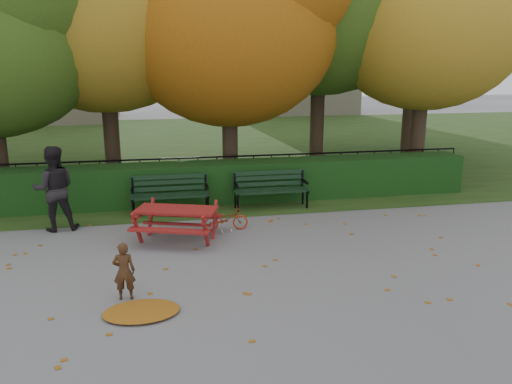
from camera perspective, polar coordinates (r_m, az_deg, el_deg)
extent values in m
plane|color=slate|center=(8.58, 0.03, -8.84)|extent=(90.00, 90.00, 0.00)
plane|color=#1A3411|center=(22.05, -7.27, 5.41)|extent=(90.00, 90.00, 0.00)
cube|color=#BEB095|center=(37.08, 3.72, 18.35)|extent=(9.00, 6.00, 12.00)
cube|color=black|center=(12.66, -4.03, 1.16)|extent=(13.00, 0.90, 1.00)
cube|color=black|center=(13.53, -4.44, 0.18)|extent=(14.00, 0.04, 0.04)
cube|color=black|center=(13.34, -4.52, 4.02)|extent=(14.00, 0.04, 0.04)
cylinder|color=black|center=(13.42, -17.29, 1.29)|extent=(0.03, 0.03, 1.00)
cylinder|color=black|center=(13.44, -4.48, 1.92)|extent=(0.03, 0.03, 1.00)
cylinder|color=black|center=(14.11, 7.71, 2.43)|extent=(0.03, 0.03, 1.00)
cylinder|color=black|center=(15.60, 19.98, 2.83)|extent=(0.03, 0.03, 1.00)
cylinder|color=black|center=(14.89, -16.22, 6.81)|extent=(0.44, 0.44, 3.15)
ellipsoid|color=olive|center=(14.87, -17.18, 19.80)|extent=(6.40, 6.40, 5.76)
cylinder|color=black|center=(14.22, -2.99, 6.32)|extent=(0.44, 0.44, 2.80)
ellipsoid|color=#8E420E|center=(14.12, -3.15, 18.46)|extent=(6.00, 6.00, 5.40)
cylinder|color=black|center=(16.14, 7.00, 8.43)|extent=(0.44, 0.44, 3.50)
cylinder|color=black|center=(15.89, 18.05, 6.80)|extent=(0.44, 0.44, 2.97)
ellipsoid|color=olive|center=(15.83, 18.98, 18.29)|extent=(5.80, 5.80, 5.22)
cylinder|color=black|center=(20.23, 17.03, 8.59)|extent=(0.44, 0.44, 3.15)
ellipsoid|color=#2A5417|center=(20.21, 17.76, 18.14)|extent=(6.00, 6.00, 5.40)
cube|color=black|center=(11.53, -9.73, -0.64)|extent=(1.80, 0.12, 0.04)
cube|color=black|center=(11.71, -9.76, -0.41)|extent=(1.80, 0.12, 0.04)
cube|color=black|center=(11.88, -9.79, -0.20)|extent=(1.80, 0.12, 0.04)
cube|color=black|center=(11.94, -9.83, 0.42)|extent=(1.80, 0.05, 0.10)
cube|color=black|center=(11.91, -9.86, 1.12)|extent=(1.80, 0.05, 0.10)
cube|color=black|center=(11.88, -9.88, 1.73)|extent=(1.80, 0.05, 0.10)
cube|color=black|center=(11.72, -13.91, -0.71)|extent=(0.05, 0.55, 0.06)
cube|color=black|center=(11.93, -13.93, 0.66)|extent=(0.05, 0.05, 0.41)
cylinder|color=black|center=(11.60, -13.88, -1.89)|extent=(0.05, 0.05, 0.44)
cylinder|color=black|center=(11.95, -13.82, -1.42)|extent=(0.05, 0.05, 0.44)
cube|color=black|center=(11.69, -13.96, 0.26)|extent=(0.05, 0.45, 0.04)
cube|color=black|center=(11.76, -5.62, -0.30)|extent=(0.05, 0.55, 0.06)
cube|color=black|center=(11.97, -5.78, 1.06)|extent=(0.05, 0.05, 0.41)
cylinder|color=black|center=(11.64, -5.50, -1.47)|extent=(0.05, 0.05, 0.44)
cylinder|color=black|center=(11.99, -5.69, -1.01)|extent=(0.05, 0.05, 0.44)
cube|color=black|center=(11.73, -5.65, 0.67)|extent=(0.05, 0.45, 0.04)
cube|color=black|center=(11.84, 1.95, -0.05)|extent=(1.80, 0.12, 0.04)
cube|color=black|center=(12.01, 1.75, 0.16)|extent=(1.80, 0.12, 0.04)
cube|color=black|center=(12.18, 1.56, 0.36)|extent=(1.80, 0.12, 0.04)
cube|color=black|center=(12.23, 1.47, 0.96)|extent=(1.80, 0.05, 0.10)
cube|color=black|center=(12.20, 1.47, 1.65)|extent=(1.80, 0.05, 0.10)
cube|color=black|center=(12.17, 1.48, 2.25)|extent=(1.80, 0.05, 0.10)
cube|color=black|center=(11.85, -2.25, -0.13)|extent=(0.05, 0.55, 0.06)
cube|color=black|center=(12.06, -2.47, 1.22)|extent=(0.05, 0.05, 0.41)
cylinder|color=black|center=(11.73, -2.10, -1.29)|extent=(0.05, 0.05, 0.44)
cylinder|color=black|center=(12.07, -2.38, -0.84)|extent=(0.05, 0.05, 0.44)
cube|color=black|center=(11.82, -2.28, 0.83)|extent=(0.05, 0.45, 0.04)
cube|color=black|center=(12.23, 5.63, 0.26)|extent=(0.05, 0.55, 0.06)
cube|color=black|center=(12.43, 5.30, 1.57)|extent=(0.05, 0.05, 0.41)
cylinder|color=black|center=(12.11, 5.86, -0.86)|extent=(0.05, 0.05, 0.44)
cylinder|color=black|center=(12.44, 5.37, -0.43)|extent=(0.05, 0.05, 0.44)
cube|color=black|center=(12.20, 5.63, 1.20)|extent=(0.05, 0.45, 0.04)
cube|color=maroon|center=(9.85, -9.09, -2.02)|extent=(1.67, 1.12, 0.05)
cube|color=maroon|center=(9.46, -9.93, -4.39)|extent=(1.53, 0.72, 0.04)
cube|color=maroon|center=(10.39, -8.21, -2.60)|extent=(1.53, 0.72, 0.04)
cube|color=maroon|center=(9.80, -13.43, -4.11)|extent=(0.20, 0.44, 0.75)
cube|color=maroon|center=(10.49, -11.92, -2.80)|extent=(0.20, 0.44, 0.75)
cube|color=maroon|center=(10.08, -12.72, -2.22)|extent=(0.43, 1.11, 0.05)
cube|color=maroon|center=(9.41, -5.78, -4.56)|extent=(0.20, 0.44, 0.75)
cube|color=maroon|center=(10.12, -4.76, -3.16)|extent=(0.20, 0.44, 0.75)
cube|color=maroon|center=(9.70, -5.28, -2.58)|extent=(0.43, 1.11, 0.05)
cube|color=maroon|center=(9.93, -9.02, -3.64)|extent=(1.31, 0.51, 0.05)
ellipsoid|color=brown|center=(7.34, -12.96, -13.13)|extent=(1.22, 0.98, 0.07)
imported|color=#3D2413|center=(7.65, -14.85, -8.73)|extent=(0.33, 0.23, 0.89)
imported|color=black|center=(11.12, -22.07, 0.34)|extent=(0.96, 0.79, 1.78)
imported|color=#A02A0E|center=(10.48, -3.50, -3.08)|extent=(0.95, 0.36, 0.49)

